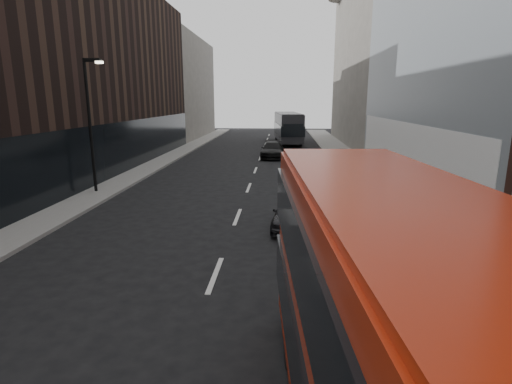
% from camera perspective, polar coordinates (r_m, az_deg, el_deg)
% --- Properties ---
extents(sidewalk_right, '(3.00, 80.00, 0.15)m').
position_cam_1_polar(sidewalk_right, '(28.85, 14.83, 2.66)').
color(sidewalk_right, slate).
rests_on(sidewalk_right, ground).
extents(sidewalk_left, '(2.00, 80.00, 0.15)m').
position_cam_1_polar(sidewalk_left, '(29.99, -15.67, 2.99)').
color(sidewalk_left, slate).
rests_on(sidewalk_left, ground).
extents(building_modern_block, '(5.03, 22.00, 20.00)m').
position_cam_1_polar(building_modern_block, '(26.15, 27.27, 22.36)').
color(building_modern_block, '#979DA1').
rests_on(building_modern_block, ground).
extents(building_victorian, '(6.50, 24.00, 21.00)m').
position_cam_1_polar(building_victorian, '(48.02, 15.86, 18.08)').
color(building_victorian, '#625E56').
rests_on(building_victorian, ground).
extents(building_left_mid, '(5.00, 24.00, 14.00)m').
position_cam_1_polar(building_left_mid, '(35.55, -19.19, 15.49)').
color(building_left_mid, black).
rests_on(building_left_mid, ground).
extents(building_left_far, '(5.00, 20.00, 13.00)m').
position_cam_1_polar(building_left_far, '(56.49, -10.35, 14.31)').
color(building_left_far, '#625E56').
rests_on(building_left_far, ground).
extents(street_lamp, '(1.06, 0.22, 7.00)m').
position_cam_1_polar(street_lamp, '(23.21, -22.54, 9.90)').
color(street_lamp, black).
rests_on(street_lamp, sidewalk_left).
extents(red_bus, '(3.08, 10.16, 4.05)m').
position_cam_1_polar(red_bus, '(4.93, 22.00, -22.92)').
color(red_bus, '#9F2009').
rests_on(red_bus, ground).
extents(grey_bus, '(3.53, 11.15, 3.55)m').
position_cam_1_polar(grey_bus, '(48.22, 4.59, 9.26)').
color(grey_bus, black).
rests_on(grey_bus, ground).
extents(car_a, '(1.82, 3.75, 1.23)m').
position_cam_1_polar(car_a, '(16.19, 5.16, -2.94)').
color(car_a, black).
rests_on(car_a, ground).
extents(car_b, '(1.72, 4.78, 1.57)m').
position_cam_1_polar(car_b, '(25.92, 7.55, 3.44)').
color(car_b, '#9A9EA3').
rests_on(car_b, ground).
extents(car_c, '(2.08, 4.87, 1.40)m').
position_cam_1_polar(car_c, '(35.74, 2.37, 6.04)').
color(car_c, black).
rests_on(car_c, ground).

